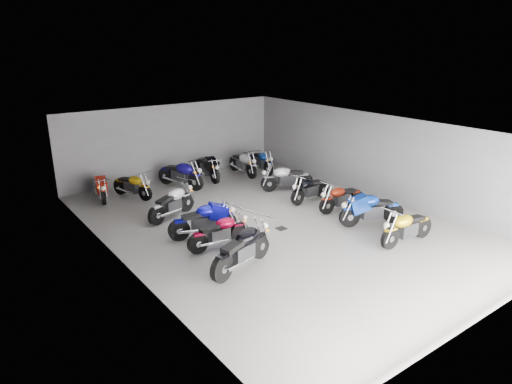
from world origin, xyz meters
TOP-DOWN VIEW (x-y plane):
  - ground at (0.00, 0.00)m, footprint 14.00×14.00m
  - wall_back at (0.00, 7.00)m, footprint 10.00×0.10m
  - wall_left at (-5.00, 0.00)m, footprint 0.10×14.00m
  - wall_right at (5.00, 0.00)m, footprint 0.10×14.00m
  - ceiling at (0.00, 0.00)m, footprint 10.00×14.00m
  - drain_grate at (0.00, -0.50)m, footprint 0.32×0.32m
  - motorcycle_left_c at (-2.55, -2.00)m, footprint 2.31×0.87m
  - motorcycle_left_d at (-2.34, -0.53)m, footprint 2.02×0.41m
  - motorcycle_left_e at (-2.30, 0.45)m, footprint 2.17×0.64m
  - motorcycle_left_f at (-2.35, 2.48)m, footprint 2.08×0.94m
  - motorcycle_right_b at (2.28, -3.56)m, footprint 2.15×0.44m
  - motorcycle_right_c at (2.57, -1.98)m, footprint 2.14×1.01m
  - motorcycle_right_d at (2.79, -0.45)m, footprint 2.01×0.42m
  - motorcycle_right_e at (2.57, 0.95)m, footprint 2.01×0.45m
  - motorcycle_right_f at (2.71, 2.49)m, footprint 2.07×0.95m
  - motorcycle_back_a at (-3.71, 5.84)m, footprint 0.58×2.07m
  - motorcycle_back_b at (-2.64, 5.30)m, footprint 0.82×1.94m
  - motorcycle_back_c at (-0.54, 5.35)m, footprint 0.96×2.26m
  - motorcycle_back_d at (0.92, 5.72)m, footprint 0.49×2.27m
  - motorcycle_back_e at (2.62, 5.41)m, footprint 0.49×2.24m
  - motorcycle_back_f at (3.56, 5.32)m, footprint 0.52×2.13m

SIDE VIEW (x-z plane):
  - ground at x=0.00m, z-range 0.00..0.00m
  - drain_grate at x=0.00m, z-range 0.00..0.01m
  - motorcycle_right_d at x=2.79m, z-range 0.04..0.92m
  - motorcycle_right_e at x=2.57m, z-range 0.04..0.92m
  - motorcycle_left_d at x=-2.34m, z-range 0.04..0.93m
  - motorcycle_back_b at x=-2.64m, z-range 0.04..0.93m
  - motorcycle_back_a at x=-3.71m, z-range 0.04..0.96m
  - motorcycle_back_f at x=3.56m, z-range 0.04..0.98m
  - motorcycle_right_b at x=2.28m, z-range 0.04..0.99m
  - motorcycle_right_f at x=2.71m, z-range 0.04..1.00m
  - motorcycle_left_f at x=-2.35m, z-range 0.04..1.00m
  - motorcycle_left_e at x=-2.30m, z-range 0.04..1.01m
  - motorcycle_back_e at x=2.62m, z-range 0.05..1.03m
  - motorcycle_right_c at x=2.57m, z-range 0.05..1.04m
  - motorcycle_back_d at x=0.92m, z-range 0.05..1.04m
  - motorcycle_back_c at x=-0.54m, z-range 0.05..1.08m
  - motorcycle_left_c at x=-2.55m, z-range 0.05..1.09m
  - wall_back at x=0.00m, z-range 0.00..3.20m
  - wall_left at x=-5.00m, z-range 0.00..3.20m
  - wall_right at x=5.00m, z-range 0.00..3.20m
  - ceiling at x=0.00m, z-range 3.20..3.24m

